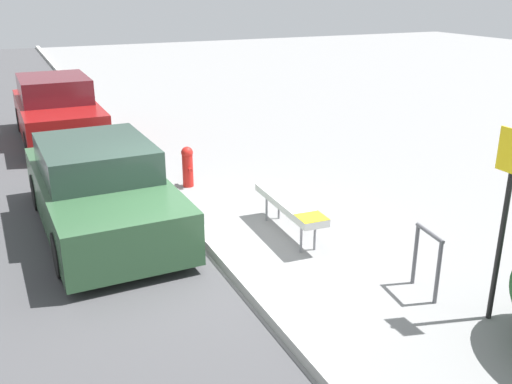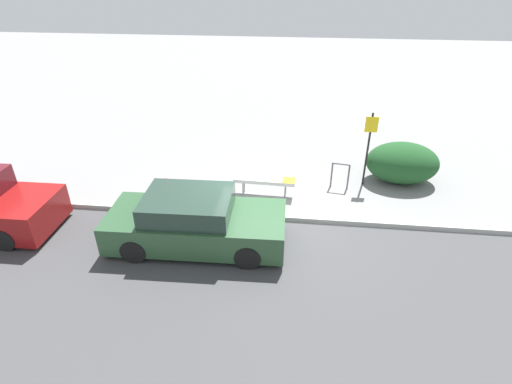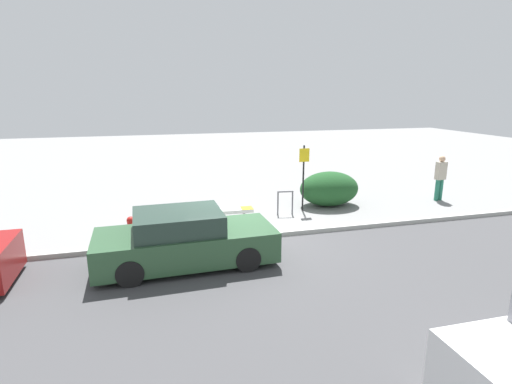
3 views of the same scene
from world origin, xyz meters
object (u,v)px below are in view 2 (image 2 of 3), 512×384
Objects in this scene: fire_hydrant at (167,190)px; sign_post at (369,143)px; bench at (265,180)px; parked_car_near at (195,222)px; bike_rack at (340,173)px.

sign_post is at bearing 16.65° from fire_hydrant.
bench is at bearing 14.59° from fire_hydrant.
parked_car_near is at bearing -54.38° from fire_hydrant.
fire_hydrant is at bearing -163.35° from sign_post.
bench is 2.83m from fire_hydrant.
parked_car_near is (-4.42, -3.51, -0.76)m from sign_post.
bench is 2.90m from parked_car_near.
bike_rack is at bearing 39.63° from parked_car_near.
bench is at bearing -161.50° from sign_post.
sign_post reaches higher than bench.
fire_hydrant is 0.18× the size of parked_car_near.
bike_rack is at bearing 15.91° from fire_hydrant.
bike_rack is at bearing 19.91° from bench.
bench is 3.26m from sign_post.
bench is 2.33m from bike_rack.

